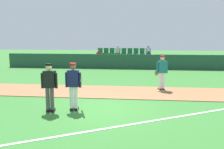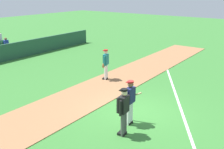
# 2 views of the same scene
# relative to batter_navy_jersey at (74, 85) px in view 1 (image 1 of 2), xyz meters

# --- Properties ---
(ground_plane) EXTENTS (80.00, 80.00, 0.00)m
(ground_plane) POSITION_rel_batter_navy_jersey_xyz_m (0.94, 0.32, -0.97)
(ground_plane) COLOR #33702D
(infield_dirt_path) EXTENTS (28.00, 2.78, 0.03)m
(infield_dirt_path) POSITION_rel_batter_navy_jersey_xyz_m (0.94, 3.20, -0.95)
(infield_dirt_path) COLOR #936642
(infield_dirt_path) RESTS_ON ground
(foul_line_chalk) EXTENTS (10.38, 6.20, 0.01)m
(foul_line_chalk) POSITION_rel_batter_navy_jersey_xyz_m (3.94, -0.18, -0.96)
(foul_line_chalk) COLOR white
(foul_line_chalk) RESTS_ON ground
(dugout_fence) EXTENTS (20.00, 0.16, 1.23)m
(dugout_fence) POSITION_rel_batter_navy_jersey_xyz_m (0.94, 12.13, -0.36)
(dugout_fence) COLOR #234C38
(dugout_fence) RESTS_ON ground
(stadium_bleachers) EXTENTS (5.55, 2.10, 1.90)m
(stadium_bleachers) POSITION_rel_batter_navy_jersey_xyz_m (0.95, 13.58, -0.47)
(stadium_bleachers) COLOR slate
(stadium_bleachers) RESTS_ON ground
(batter_navy_jersey) EXTENTS (0.70, 0.77, 1.76)m
(batter_navy_jersey) POSITION_rel_batter_navy_jersey_xyz_m (0.00, 0.00, 0.00)
(batter_navy_jersey) COLOR white
(batter_navy_jersey) RESTS_ON ground
(umpire_home_plate) EXTENTS (0.59, 0.33, 1.76)m
(umpire_home_plate) POSITION_rel_batter_navy_jersey_xyz_m (-0.81, -0.24, 0.03)
(umpire_home_plate) COLOR #4C4C4C
(umpire_home_plate) RESTS_ON ground
(runner_teal_jersey) EXTENTS (0.67, 0.39, 1.76)m
(runner_teal_jersey) POSITION_rel_batter_navy_jersey_xyz_m (3.48, 3.86, -0.01)
(runner_teal_jersey) COLOR white
(runner_teal_jersey) RESTS_ON ground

